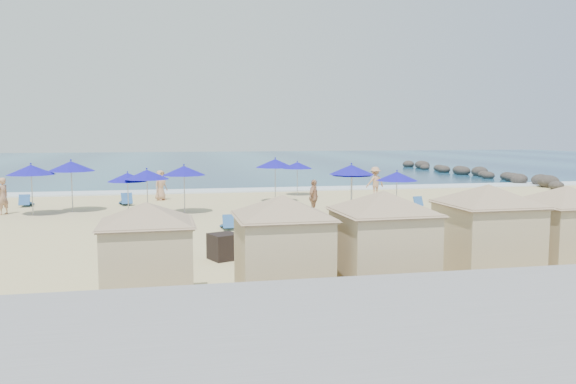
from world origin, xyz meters
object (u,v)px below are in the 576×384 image
at_px(umbrella_2, 31,170).
at_px(umbrella_10, 351,170).
at_px(beachgoer_1, 314,198).
at_px(umbrella_5, 184,171).
at_px(rock_jetty, 468,172).
at_px(beachgoer_0, 2,196).
at_px(umbrella_3, 128,177).
at_px(umbrella_7, 275,163).
at_px(umbrella_8, 352,171).
at_px(beachgoer_3, 161,185).
at_px(cabana_0, 147,241).
at_px(cabana_4, 565,220).
at_px(umbrella_11, 397,176).
at_px(cabana_1, 283,235).
at_px(trash_bin, 224,247).
at_px(umbrella_6, 147,174).
at_px(umbrella_4, 71,166).
at_px(cabana_3, 487,222).
at_px(cabana_2, 383,230).
at_px(umbrella_9, 297,165).
at_px(beachgoer_2, 375,182).

relative_size(umbrella_2, umbrella_10, 1.01).
bearing_deg(beachgoer_1, umbrella_5, 104.00).
height_order(rock_jetty, beachgoer_0, beachgoer_0).
xyz_separation_m(umbrella_3, umbrella_7, (7.73, 4.09, 0.35)).
xyz_separation_m(umbrella_8, beachgoer_3, (-9.41, 6.79, -1.13)).
height_order(cabana_0, umbrella_5, cabana_0).
relative_size(cabana_0, beachgoer_1, 2.42).
bearing_deg(cabana_4, umbrella_11, 90.82).
relative_size(cabana_1, umbrella_11, 1.99).
distance_m(rock_jetty, cabana_0, 43.98).
distance_m(trash_bin, cabana_1, 4.94).
xyz_separation_m(rock_jetty, cabana_1, (-24.28, -34.68, 1.21)).
height_order(cabana_0, umbrella_6, cabana_0).
bearing_deg(cabana_4, umbrella_6, 131.01).
bearing_deg(umbrella_10, beachgoer_3, 140.69).
bearing_deg(umbrella_5, beachgoer_0, 171.36).
xyz_separation_m(cabana_4, beachgoer_0, (-18.35, 15.76, -0.68)).
bearing_deg(umbrella_3, umbrella_11, -11.95).
bearing_deg(umbrella_4, umbrella_3, -38.30).
height_order(rock_jetty, umbrella_2, umbrella_2).
xyz_separation_m(umbrella_4, beachgoer_0, (-3.11, -0.30, -1.38)).
xyz_separation_m(umbrella_7, umbrella_11, (4.51, -6.68, -0.30)).
xyz_separation_m(cabana_3, umbrella_3, (-9.92, 14.08, 0.22)).
bearing_deg(umbrella_11, cabana_2, -114.00).
xyz_separation_m(umbrella_3, umbrella_9, (9.71, 7.23, 0.04)).
distance_m(cabana_0, umbrella_7, 19.45).
relative_size(cabana_2, umbrella_3, 2.09).
relative_size(rock_jetty, umbrella_3, 12.47).
bearing_deg(cabana_3, beachgoer_0, 134.74).
height_order(cabana_3, umbrella_8, cabana_3).
height_order(cabana_1, umbrella_7, cabana_1).
relative_size(umbrella_2, beachgoer_1, 1.45).
xyz_separation_m(umbrella_4, umbrella_6, (3.74, -2.84, -0.26)).
relative_size(umbrella_6, umbrella_9, 1.06).
distance_m(cabana_1, umbrella_4, 18.32).
xyz_separation_m(cabana_4, umbrella_4, (-15.24, 16.06, 0.70)).
relative_size(rock_jetty, beachgoer_0, 14.95).
bearing_deg(beachgoer_2, umbrella_3, 8.22).
relative_size(umbrella_8, umbrella_10, 0.94).
bearing_deg(umbrella_9, trash_bin, -109.84).
distance_m(cabana_1, umbrella_2, 18.27).
bearing_deg(umbrella_3, cabana_3, -54.83).
height_order(rock_jetty, cabana_1, cabana_1).
bearing_deg(beachgoer_2, umbrella_4, -2.12).
xyz_separation_m(umbrella_4, umbrella_10, (13.34, -3.38, -0.13)).
bearing_deg(umbrella_9, cabana_1, -103.50).
relative_size(trash_bin, umbrella_9, 0.37).
xyz_separation_m(umbrella_3, umbrella_6, (0.90, -0.59, 0.16)).
height_order(beachgoer_0, beachgoer_2, beachgoer_2).
height_order(cabana_2, umbrella_10, cabana_2).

